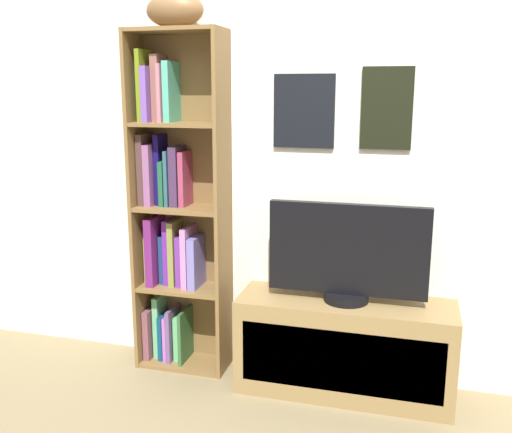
% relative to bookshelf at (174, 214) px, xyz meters
% --- Properties ---
extents(back_wall, '(4.80, 0.08, 2.34)m').
position_rel_bookshelf_xyz_m(back_wall, '(0.69, 0.12, 0.31)').
color(back_wall, silver).
rests_on(back_wall, ground).
extents(bookshelf, '(0.50, 0.24, 1.82)m').
position_rel_bookshelf_xyz_m(bookshelf, '(0.00, 0.00, 0.00)').
color(bookshelf, brown).
rests_on(bookshelf, ground).
extents(football, '(0.30, 0.18, 0.17)m').
position_rel_bookshelf_xyz_m(football, '(0.05, -0.03, 1.04)').
color(football, brown).
rests_on(football, bookshelf).
extents(tv_stand, '(1.08, 0.36, 0.49)m').
position_rel_bookshelf_xyz_m(tv_stand, '(0.95, -0.09, -0.62)').
color(tv_stand, olive).
rests_on(tv_stand, ground).
extents(television, '(0.78, 0.22, 0.49)m').
position_rel_bookshelf_xyz_m(television, '(0.95, -0.09, -0.13)').
color(television, black).
rests_on(television, tv_stand).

